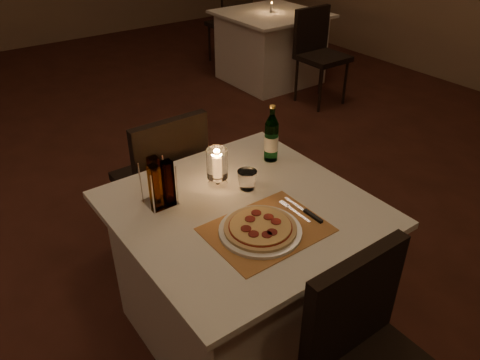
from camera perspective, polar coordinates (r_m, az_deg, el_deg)
floor at (r=2.80m, az=-8.17°, el=-10.40°), size 8.00×10.00×0.02m
main_table at (r=2.18m, az=0.32°, el=-11.10°), size 1.00×1.00×0.74m
chair_near at (r=1.72m, az=15.54°, el=-19.72°), size 0.42×0.42×0.90m
chair_far at (r=2.57m, az=-9.18°, el=0.81°), size 0.42×0.42×0.90m
placemat at (r=1.82m, az=3.22°, el=-6.06°), size 0.45×0.34×0.00m
plate at (r=1.80m, az=2.48°, el=-6.19°), size 0.32×0.32×0.01m
pizza at (r=1.79m, az=2.50°, el=-5.78°), size 0.28×0.28×0.02m
fork at (r=1.93m, az=6.42°, el=-3.64°), size 0.02×0.18×0.00m
knife at (r=1.91m, az=8.42°, el=-4.05°), size 0.02×0.22×0.01m
tumbler at (r=2.04m, az=0.87°, el=0.02°), size 0.09×0.09×0.09m
water_bottle at (r=2.23m, az=3.84°, el=5.06°), size 0.07×0.07×0.28m
hurricane_candle at (r=2.03m, az=-2.80°, el=1.86°), size 0.09×0.09×0.18m
cruet_caddy at (r=1.93m, az=-9.77°, el=-0.54°), size 0.12×0.12×0.21m
neighbor_table_right at (r=5.33m, az=3.70°, el=15.88°), size 1.00×1.00×0.74m
neighbor_chair_ra at (r=4.78m, az=9.42°, el=15.77°), size 0.42×0.42×0.90m
neighbor_chair_rb at (r=5.83m, az=-0.94°, el=19.15°), size 0.42×0.42×0.90m
neighbor_candle_right at (r=5.23m, az=3.87°, el=20.23°), size 0.03×0.03×0.11m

